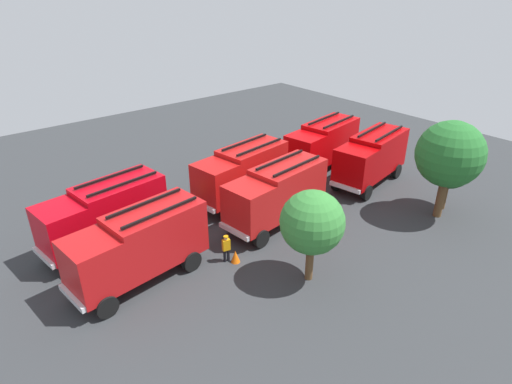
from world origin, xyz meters
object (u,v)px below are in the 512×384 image
at_px(firefighter_1, 226,247).
at_px(fire_truck_2, 104,212).
at_px(tree_0, 451,166).
at_px(firefighter_0, 173,204).
at_px(fire_truck_3, 371,156).
at_px(tree_2, 312,223).
at_px(fire_truck_5, 139,244).
at_px(fire_truck_4, 277,192).
at_px(fire_truck_1, 242,171).
at_px(tree_1, 450,155).
at_px(fire_truck_0, 323,143).
at_px(traffic_cone_0, 235,256).

bearing_deg(firefighter_1, fire_truck_2, 49.93).
bearing_deg(tree_0, firefighter_0, -35.28).
height_order(fire_truck_3, tree_0, tree_0).
xyz_separation_m(fire_truck_3, tree_2, (11.85, 5.24, 1.20)).
bearing_deg(fire_truck_5, fire_truck_4, 172.91).
relative_size(fire_truck_4, tree_2, 1.49).
xyz_separation_m(fire_truck_1, fire_truck_4, (0.29, 3.89, 0.00)).
bearing_deg(fire_truck_3, tree_1, 73.90).
relative_size(fire_truck_5, tree_2, 1.49).
relative_size(fire_truck_0, fire_truck_4, 1.01).
xyz_separation_m(fire_truck_0, traffic_cone_0, (13.24, 5.91, -1.79)).
bearing_deg(tree_2, traffic_cone_0, -59.75).
distance_m(fire_truck_0, fire_truck_4, 9.64).
height_order(firefighter_1, tree_1, tree_1).
bearing_deg(fire_truck_0, traffic_cone_0, 15.09).
distance_m(fire_truck_4, tree_2, 5.97).
xyz_separation_m(fire_truck_1, firefighter_1, (5.16, 5.25, -1.26)).
bearing_deg(firefighter_0, tree_0, 61.02).
relative_size(firefighter_0, tree_2, 0.37).
xyz_separation_m(fire_truck_4, tree_2, (2.47, 5.30, 1.20)).
bearing_deg(firefighter_1, firefighter_0, 11.22).
distance_m(fire_truck_1, fire_truck_5, 10.14).
bearing_deg(firefighter_1, traffic_cone_0, -126.38).
bearing_deg(tree_2, fire_truck_1, -106.74).
height_order(firefighter_0, firefighter_1, firefighter_0).
relative_size(firefighter_1, tree_2, 0.32).
relative_size(fire_truck_0, tree_2, 1.50).
relative_size(tree_0, tree_2, 0.92).
xyz_separation_m(fire_truck_2, traffic_cone_0, (-4.65, 6.04, -1.79)).
distance_m(fire_truck_0, firefighter_0, 13.47).
height_order(firefighter_1, tree_0, tree_0).
xyz_separation_m(fire_truck_5, tree_0, (-19.06, 5.86, 0.95)).
xyz_separation_m(fire_truck_3, fire_truck_5, (18.50, -0.18, 0.00)).
bearing_deg(fire_truck_5, tree_1, 154.54).
height_order(fire_truck_0, firefighter_1, fire_truck_0).
height_order(fire_truck_0, fire_truck_4, same).
distance_m(fire_truck_2, fire_truck_3, 19.08).
bearing_deg(tree_0, tree_1, 15.99).
distance_m(firefighter_1, traffic_cone_0, 0.73).
bearing_deg(tree_1, fire_truck_2, -30.08).
relative_size(fire_truck_2, traffic_cone_0, 10.37).
distance_m(fire_truck_1, fire_truck_3, 9.90).
distance_m(tree_1, traffic_cone_0, 14.52).
distance_m(fire_truck_1, firefighter_0, 5.19).
bearing_deg(tree_1, fire_truck_3, -96.09).
height_order(fire_truck_0, fire_truck_3, same).
relative_size(fire_truck_3, tree_2, 1.51).
xyz_separation_m(fire_truck_3, firefighter_1, (14.24, 1.31, -1.26)).
bearing_deg(tree_0, fire_truck_5, -17.10).
xyz_separation_m(fire_truck_2, firefighter_1, (-4.33, 5.67, -1.26)).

